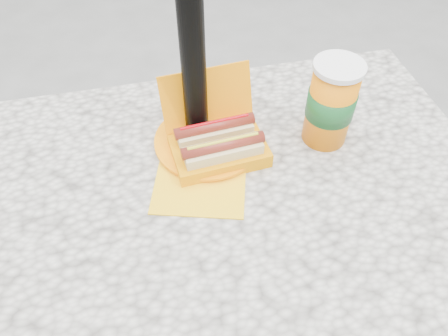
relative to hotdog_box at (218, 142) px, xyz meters
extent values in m
plane|color=slate|center=(-0.04, -0.10, -0.79)|extent=(60.00, 60.00, 0.00)
cube|color=beige|center=(-0.04, -0.10, -0.06)|extent=(1.20, 0.80, 0.05)
cylinder|color=black|center=(-0.54, 0.20, -0.44)|extent=(0.07, 0.07, 0.70)
cylinder|color=black|center=(0.46, 0.20, -0.44)|extent=(0.07, 0.07, 0.70)
cube|color=orange|center=(0.00, -0.01, -0.02)|extent=(0.21, 0.15, 0.04)
cube|color=orange|center=(-0.01, 0.08, 0.06)|extent=(0.21, 0.06, 0.13)
cube|color=#D3B781|center=(0.00, -0.04, 0.00)|extent=(0.17, 0.06, 0.04)
cylinder|color=maroon|center=(0.00, -0.04, 0.03)|extent=(0.18, 0.04, 0.03)
cylinder|color=gold|center=(0.00, -0.04, 0.04)|extent=(0.15, 0.02, 0.01)
cube|color=#D3B781|center=(0.00, 0.02, 0.00)|extent=(0.17, 0.06, 0.04)
cylinder|color=maroon|center=(0.00, 0.02, 0.03)|extent=(0.18, 0.04, 0.03)
cylinder|color=#AB060C|center=(0.00, 0.02, 0.04)|extent=(0.15, 0.02, 0.01)
cube|color=yellow|center=(-0.05, -0.07, -0.04)|extent=(0.24, 0.24, 0.00)
cylinder|color=orange|center=(-0.02, 0.04, -0.03)|extent=(0.23, 0.23, 0.01)
cylinder|color=orange|center=(-0.02, 0.04, -0.02)|extent=(0.24, 0.24, 0.01)
cube|color=gold|center=(-0.04, 0.00, 0.00)|extent=(0.02, 0.06, 0.01)
cube|color=gold|center=(-0.02, 0.05, 0.00)|extent=(0.06, 0.03, 0.01)
cube|color=gold|center=(-0.01, 0.06, -0.01)|extent=(0.06, 0.03, 0.01)
cube|color=gold|center=(0.00, 0.04, 0.00)|extent=(0.06, 0.04, 0.01)
cube|color=gold|center=(-0.05, 0.03, 0.00)|extent=(0.01, 0.06, 0.01)
cube|color=gold|center=(-0.01, 0.04, -0.01)|extent=(0.05, 0.05, 0.01)
cube|color=gold|center=(0.00, 0.04, 0.00)|extent=(0.05, 0.05, 0.01)
cube|color=gold|center=(-0.04, 0.01, 0.00)|extent=(0.03, 0.06, 0.01)
cube|color=gold|center=(-0.01, 0.04, 0.00)|extent=(0.03, 0.06, 0.01)
cube|color=gold|center=(0.01, 0.02, -0.01)|extent=(0.06, 0.04, 0.01)
cube|color=gold|center=(0.00, 0.01, 0.00)|extent=(0.04, 0.06, 0.01)
cube|color=gold|center=(-0.01, 0.03, -0.01)|extent=(0.04, 0.06, 0.01)
cube|color=gold|center=(0.02, 0.02, -0.01)|extent=(0.04, 0.05, 0.01)
cube|color=gold|center=(-0.02, 0.04, 0.00)|extent=(0.01, 0.06, 0.01)
cube|color=gold|center=(0.01, 0.07, -0.01)|extent=(0.04, 0.06, 0.02)
cube|color=gold|center=(0.01, 0.02, -0.01)|extent=(0.06, 0.04, 0.01)
cube|color=gold|center=(0.00, 0.04, 0.00)|extent=(0.06, 0.03, 0.02)
cube|color=gold|center=(-0.04, 0.05, 0.00)|extent=(0.03, 0.06, 0.01)
cube|color=gold|center=(-0.02, 0.04, -0.01)|extent=(0.04, 0.06, 0.01)
cube|color=gold|center=(0.00, 0.03, 0.00)|extent=(0.05, 0.05, 0.01)
ellipsoid|color=#AB060C|center=(-0.05, 0.09, -0.01)|extent=(0.05, 0.05, 0.02)
cube|color=#D20801|center=(0.00, 0.05, 0.00)|extent=(0.10, 0.05, 0.00)
cylinder|color=orange|center=(0.25, 0.00, 0.06)|extent=(0.10, 0.10, 0.19)
cylinder|color=#165423|center=(0.25, 0.00, 0.06)|extent=(0.10, 0.10, 0.06)
cylinder|color=white|center=(0.25, 0.00, 0.16)|extent=(0.11, 0.11, 0.01)
camera|label=1|loc=(-0.13, -0.65, 0.67)|focal=35.00mm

